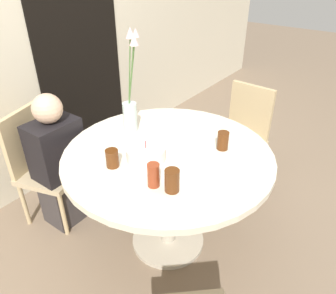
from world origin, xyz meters
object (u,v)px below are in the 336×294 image
(person_woman, at_px, (59,166))
(drink_glass_1, at_px, (153,175))
(flower_vase, at_px, (131,99))
(drink_glass_2, at_px, (172,181))
(chair_near_front, at_px, (41,162))
(birthday_cake, at_px, (146,154))
(drink_glass_0, at_px, (223,141))
(drink_glass_3, at_px, (112,158))
(side_plate, at_px, (172,131))
(chair_left_flank, at_px, (242,132))

(person_woman, bearing_deg, drink_glass_1, -92.91)
(flower_vase, relative_size, drink_glass_2, 5.45)
(drink_glass_2, bearing_deg, person_woman, 88.71)
(chair_near_front, xyz_separation_m, person_woman, (0.05, -0.15, -0.00))
(chair_near_front, height_order, birthday_cake, birthday_cake)
(drink_glass_1, height_order, person_woman, person_woman)
(chair_near_front, bearing_deg, drink_glass_1, -107.86)
(drink_glass_0, relative_size, drink_glass_3, 1.09)
(person_woman, bearing_deg, drink_glass_0, -64.49)
(chair_near_front, height_order, drink_glass_2, drink_glass_2)
(birthday_cake, relative_size, drink_glass_2, 1.83)
(drink_glass_0, distance_m, drink_glass_1, 0.55)
(drink_glass_2, bearing_deg, drink_glass_0, -1.33)
(flower_vase, distance_m, side_plate, 0.35)
(chair_left_flank, xyz_separation_m, drink_glass_1, (-1.29, -0.07, 0.35))
(chair_left_flank, distance_m, flower_vase, 1.12)
(birthday_cake, height_order, drink_glass_3, birthday_cake)
(drink_glass_1, xyz_separation_m, drink_glass_3, (0.00, 0.30, -0.01))
(drink_glass_2, bearing_deg, drink_glass_3, 93.33)
(birthday_cake, height_order, person_woman, person_woman)
(flower_vase, xyz_separation_m, drink_glass_2, (-0.36, -0.60, -0.17))
(drink_glass_0, relative_size, person_woman, 0.11)
(drink_glass_2, relative_size, person_woman, 0.12)
(chair_left_flank, height_order, birthday_cake, birthday_cake)
(drink_glass_1, distance_m, person_woman, 0.99)
(chair_left_flank, bearing_deg, chair_near_front, -124.28)
(birthday_cake, xyz_separation_m, side_plate, (0.37, 0.08, -0.04))
(drink_glass_1, bearing_deg, side_plate, 26.71)
(chair_near_front, xyz_separation_m, birthday_cake, (0.17, -0.89, 0.32))
(drink_glass_1, distance_m, drink_glass_3, 0.30)
(chair_near_front, relative_size, drink_glass_3, 8.28)
(chair_near_front, bearing_deg, side_plate, -74.59)
(person_woman, bearing_deg, side_plate, -53.59)
(side_plate, height_order, drink_glass_3, drink_glass_3)
(chair_left_flank, height_order, drink_glass_0, drink_glass_0)
(chair_left_flank, distance_m, drink_glass_1, 1.34)
(person_woman, bearing_deg, chair_left_flank, -34.30)
(flower_vase, bearing_deg, birthday_cake, -126.20)
(birthday_cake, relative_size, drink_glass_3, 2.16)
(birthday_cake, relative_size, drink_glass_0, 1.99)
(chair_left_flank, bearing_deg, flower_vase, -111.59)
(chair_near_front, xyz_separation_m, drink_glass_2, (0.03, -1.18, 0.34))
(drink_glass_0, distance_m, drink_glass_2, 0.52)
(birthday_cake, distance_m, flower_vase, 0.42)
(side_plate, relative_size, drink_glass_3, 1.72)
(chair_near_front, relative_size, flower_vase, 1.29)
(flower_vase, relative_size, side_plate, 3.74)
(flower_vase, xyz_separation_m, drink_glass_1, (-0.39, -0.49, -0.16))
(side_plate, bearing_deg, chair_near_front, 123.41)
(drink_glass_1, height_order, drink_glass_2, drink_glass_1)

